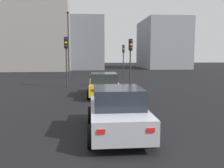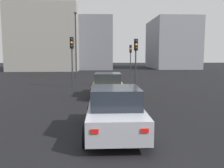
# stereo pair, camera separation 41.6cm
# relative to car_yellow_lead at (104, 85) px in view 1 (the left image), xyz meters

# --- Properties ---
(ground_plane) EXTENTS (160.00, 160.00, 0.20)m
(ground_plane) POSITION_rel_car_yellow_lead_xyz_m (-9.15, -0.05, -0.82)
(ground_plane) COLOR black
(car_yellow_lead) EXTENTS (4.50, 2.10, 1.47)m
(car_yellow_lead) POSITION_rel_car_yellow_lead_xyz_m (0.00, 0.00, 0.00)
(car_yellow_lead) COLOR gold
(car_yellow_lead) RESTS_ON ground_plane
(car_silver_second) EXTENTS (4.08, 1.95, 1.56)m
(car_silver_second) POSITION_rel_car_yellow_lead_xyz_m (-7.52, -0.03, 0.03)
(car_silver_second) COLOR #A8AAB2
(car_silver_second) RESTS_ON ground_plane
(traffic_light_near_left) EXTENTS (0.33, 0.30, 3.81)m
(traffic_light_near_left) POSITION_rel_car_yellow_lead_xyz_m (13.25, -3.09, 2.03)
(traffic_light_near_left) COLOR #2D2D30
(traffic_light_near_left) RESTS_ON ground_plane
(traffic_light_near_right) EXTENTS (0.32, 0.28, 4.02)m
(traffic_light_near_right) POSITION_rel_car_yellow_lead_xyz_m (4.18, 2.73, 2.18)
(traffic_light_near_right) COLOR #2D2D30
(traffic_light_near_right) RESTS_ON ground_plane
(traffic_light_far_left) EXTENTS (0.32, 0.29, 3.85)m
(traffic_light_far_left) POSITION_rel_car_yellow_lead_xyz_m (3.47, -2.30, 2.06)
(traffic_light_far_left) COLOR #2D2D30
(traffic_light_far_left) RESTS_ON ground_plane
(street_lamp_kerbside) EXTENTS (0.56, 0.36, 7.58)m
(street_lamp_kerbside) POSITION_rel_car_yellow_lead_xyz_m (13.29, 3.32, 3.73)
(street_lamp_kerbside) COLOR #2D2D30
(street_lamp_kerbside) RESTS_ON ground_plane
(building_facade_left) EXTENTS (13.13, 8.18, 9.76)m
(building_facade_left) POSITION_rel_car_yellow_lead_xyz_m (34.13, -14.05, 4.17)
(building_facade_left) COLOR gray
(building_facade_left) RESTS_ON ground_plane
(building_facade_center) EXTENTS (14.37, 7.23, 9.57)m
(building_facade_center) POSITION_rel_car_yellow_lead_xyz_m (34.00, 1.95, 4.07)
(building_facade_center) COLOR slate
(building_facade_center) RESTS_ON ground_plane
(building_facade_right) EXTENTS (10.74, 11.50, 11.00)m
(building_facade_right) POSITION_rel_car_yellow_lead_xyz_m (28.65, 9.95, 4.79)
(building_facade_right) COLOR gray
(building_facade_right) RESTS_ON ground_plane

